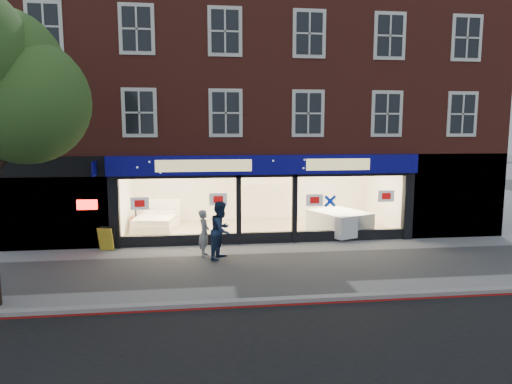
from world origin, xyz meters
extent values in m
plane|color=gray|center=(0.00, 0.00, 0.00)|extent=(120.00, 120.00, 0.00)
cube|color=#8C0A07|center=(0.00, -3.10, 0.01)|extent=(60.00, 0.10, 0.01)
cube|color=gray|center=(0.00, -2.90, 0.06)|extent=(60.00, 0.25, 0.12)
cube|color=tan|center=(0.00, 5.25, 0.05)|extent=(11.00, 4.50, 0.10)
cube|color=maroon|center=(0.00, 7.00, 6.65)|extent=(19.00, 8.00, 6.70)
cube|color=#0A087C|center=(0.00, 2.88, 2.95)|extent=(11.40, 0.28, 0.70)
cube|color=black|center=(0.00, 3.08, 0.20)|extent=(11.00, 0.18, 0.40)
cube|color=black|center=(-5.50, 3.05, 1.30)|extent=(0.35, 0.30, 2.60)
cube|color=black|center=(5.50, 3.05, 1.30)|extent=(0.35, 0.30, 2.60)
cube|color=white|center=(-3.25, 3.00, 1.45)|extent=(4.20, 0.02, 2.10)
cube|color=white|center=(3.25, 3.00, 1.45)|extent=(4.20, 0.02, 2.10)
cube|color=white|center=(0.00, 3.25, 1.15)|extent=(1.80, 0.02, 2.10)
cube|color=silver|center=(0.00, 7.50, 1.30)|extent=(11.00, 0.20, 2.60)
cube|color=#FFEAC6|center=(0.00, 5.25, 2.60)|extent=(11.00, 4.50, 0.12)
cube|color=black|center=(-7.60, 3.30, 1.65)|extent=(3.80, 0.60, 3.30)
cube|color=#FF140C|center=(-6.40, 2.95, 1.60)|extent=(0.70, 0.04, 0.35)
cube|color=black|center=(7.50, 3.20, 1.65)|extent=(4.00, 0.40, 3.30)
cube|color=white|center=(-4.30, 5.39, 0.27)|extent=(1.88, 2.11, 0.33)
cube|color=white|center=(-4.30, 5.39, 0.55)|extent=(1.80, 2.03, 0.24)
cube|color=white|center=(-4.14, 6.38, 0.67)|extent=(1.68, 0.38, 1.13)
cube|color=white|center=(-4.54, 6.11, 0.72)|extent=(0.65, 0.39, 0.11)
cube|color=white|center=(-3.85, 6.00, 0.72)|extent=(0.65, 0.39, 0.11)
cube|color=brown|center=(-5.10, 5.58, 0.38)|extent=(0.46, 0.46, 0.55)
cube|color=silver|center=(3.10, 4.00, 0.24)|extent=(2.45, 2.69, 0.29)
cube|color=silver|center=(3.10, 4.00, 0.53)|extent=(2.45, 2.69, 0.29)
cube|color=silver|center=(3.10, 4.00, 0.82)|extent=(2.45, 2.69, 0.29)
imported|color=black|center=(3.70, 5.30, 0.40)|extent=(2.10, 0.92, 0.60)
cube|color=gold|center=(-5.75, 2.70, 0.42)|extent=(0.62, 0.49, 0.83)
imported|color=#95979C|center=(-2.34, 1.53, 0.79)|extent=(0.45, 0.62, 1.57)
imported|color=#1A2A4A|center=(-1.79, 1.16, 0.95)|extent=(1.07, 1.15, 1.91)
camera|label=1|loc=(-2.49, -13.46, 4.19)|focal=32.00mm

